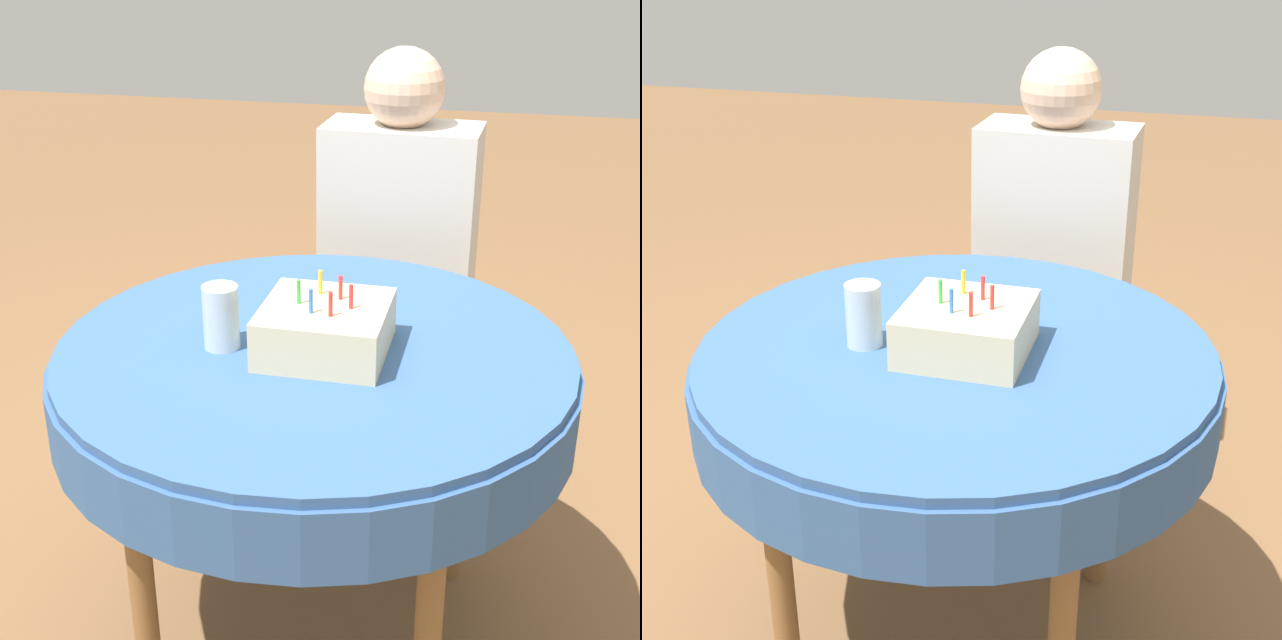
{
  "view_description": "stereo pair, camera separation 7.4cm",
  "coord_description": "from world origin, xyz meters",
  "views": [
    {
      "loc": [
        0.36,
        -1.51,
        1.5
      ],
      "look_at": [
        0.01,
        -0.01,
        0.79
      ],
      "focal_mm": 50.0,
      "sensor_mm": 36.0,
      "label": 1
    },
    {
      "loc": [
        0.43,
        -1.49,
        1.5
      ],
      "look_at": [
        0.01,
        -0.01,
        0.79
      ],
      "focal_mm": 50.0,
      "sensor_mm": 36.0,
      "label": 2
    }
  ],
  "objects": [
    {
      "name": "ground_plane",
      "position": [
        0.0,
        0.0,
        0.0
      ],
      "size": [
        12.0,
        12.0,
        0.0
      ],
      "primitive_type": "plane",
      "color": "brown"
    },
    {
      "name": "dining_table",
      "position": [
        0.0,
        0.0,
        0.64
      ],
      "size": [
        1.02,
        1.02,
        0.73
      ],
      "color": "#335689",
      "rests_on": "ground_plane"
    },
    {
      "name": "chair",
      "position": [
        0.06,
        0.84,
        0.48
      ],
      "size": [
        0.42,
        0.42,
        0.88
      ],
      "rotation": [
        0.0,
        0.0,
        -0.04
      ],
      "color": "brown",
      "rests_on": "ground_plane"
    },
    {
      "name": "person",
      "position": [
        0.05,
        0.75,
        0.72
      ],
      "size": [
        0.41,
        0.32,
        1.2
      ],
      "rotation": [
        0.0,
        0.0,
        -0.04
      ],
      "color": "#DBB293",
      "rests_on": "ground_plane"
    },
    {
      "name": "birthday_cake",
      "position": [
        0.03,
        -0.02,
        0.78
      ],
      "size": [
        0.23,
        0.23,
        0.14
      ],
      "color": "beige",
      "rests_on": "dining_table"
    },
    {
      "name": "drinking_glass",
      "position": [
        -0.17,
        -0.05,
        0.8
      ],
      "size": [
        0.07,
        0.07,
        0.13
      ],
      "color": "silver",
      "rests_on": "dining_table"
    }
  ]
}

